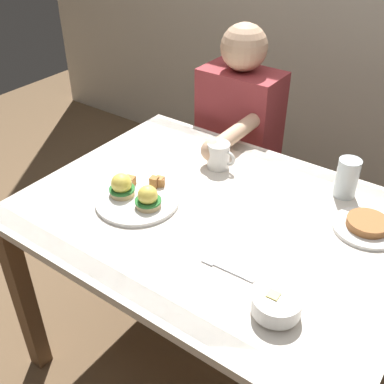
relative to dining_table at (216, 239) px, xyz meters
name	(u,v)px	position (x,y,z in m)	size (l,w,h in m)	color
ground_plane	(211,359)	(0.00, 0.00, -0.63)	(6.00, 6.00, 0.00)	brown
dining_table	(216,239)	(0.00, 0.00, 0.00)	(1.20, 0.90, 0.74)	silver
eggs_benedict_plate	(136,196)	(-0.24, -0.10, 0.13)	(0.27, 0.27, 0.09)	white
fruit_bowl	(276,305)	(0.34, -0.26, 0.14)	(0.12, 0.12, 0.06)	white
coffee_mug	(219,155)	(-0.14, 0.23, 0.16)	(0.11, 0.08, 0.09)	white
fork	(224,268)	(0.15, -0.20, 0.11)	(0.16, 0.03, 0.00)	silver
water_glass_near	(347,180)	(0.29, 0.33, 0.16)	(0.07, 0.07, 0.13)	silver
side_plate	(367,226)	(0.41, 0.19, 0.12)	(0.20, 0.20, 0.04)	white
diner_person	(236,139)	(-0.29, 0.60, 0.02)	(0.34, 0.54, 1.14)	#33333D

